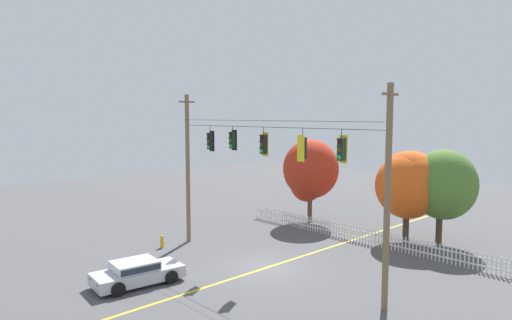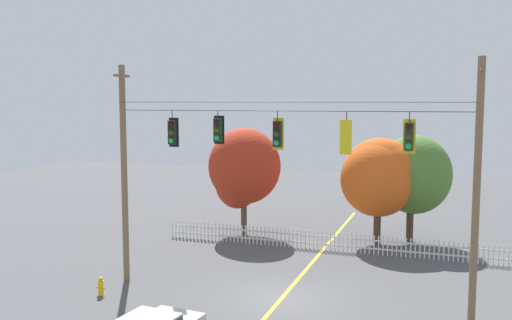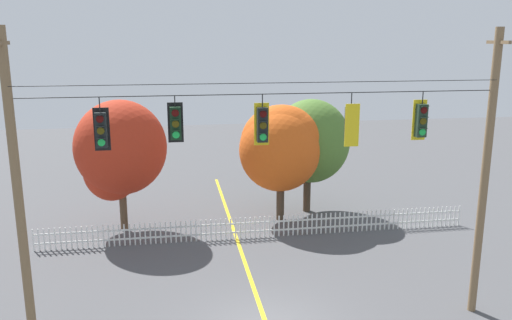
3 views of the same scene
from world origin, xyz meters
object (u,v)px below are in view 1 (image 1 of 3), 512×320
(traffic_signal_eastbound_side, at_px, (264,144))
(parked_car, at_px, (137,272))
(traffic_signal_westbound_side, at_px, (210,141))
(traffic_signal_southbound_primary, at_px, (302,148))
(traffic_signal_northbound_secondary, at_px, (233,140))
(traffic_signal_northbound_primary, at_px, (342,149))
(autumn_oak_far_east, at_px, (440,184))
(fire_hydrant, at_px, (162,242))
(autumn_maple_mid, at_px, (410,182))
(autumn_maple_near_fence, at_px, (310,172))

(traffic_signal_eastbound_side, xyz_separation_m, parked_car, (-2.34, -6.04, -5.87))
(traffic_signal_westbound_side, height_order, traffic_signal_southbound_primary, same)
(traffic_signal_northbound_secondary, relative_size, traffic_signal_northbound_primary, 0.89)
(traffic_signal_northbound_secondary, distance_m, autumn_oak_far_east, 13.16)
(traffic_signal_southbound_primary, xyz_separation_m, parked_car, (-4.98, -6.02, -5.81))
(traffic_signal_northbound_secondary, xyz_separation_m, parked_car, (0.11, -6.04, -5.98))
(traffic_signal_northbound_secondary, height_order, traffic_signal_eastbound_side, same)
(traffic_signal_northbound_secondary, xyz_separation_m, fire_hydrant, (-4.28, -1.98, -6.21))
(autumn_maple_mid, bearing_deg, traffic_signal_eastbound_side, -105.30)
(traffic_signal_northbound_secondary, bearing_deg, autumn_oak_far_east, 58.69)
(autumn_maple_near_fence, distance_m, autumn_oak_far_east, 9.32)
(traffic_signal_southbound_primary, relative_size, fire_hydrant, 2.06)
(traffic_signal_southbound_primary, distance_m, autumn_maple_near_fence, 12.59)
(parked_car, bearing_deg, traffic_signal_northbound_secondary, 91.08)
(traffic_signal_northbound_secondary, distance_m, traffic_signal_northbound_primary, 7.31)
(traffic_signal_northbound_primary, xyz_separation_m, autumn_maple_near_fence, (-9.84, 9.64, -2.70))
(autumn_oak_far_east, bearing_deg, traffic_signal_eastbound_side, -111.06)
(traffic_signal_southbound_primary, distance_m, parked_car, 9.74)
(fire_hydrant, bearing_deg, autumn_maple_mid, 51.84)
(fire_hydrant, bearing_deg, traffic_signal_westbound_side, 41.15)
(traffic_signal_northbound_secondary, relative_size, autumn_maple_near_fence, 0.22)
(traffic_signal_northbound_secondary, xyz_separation_m, autumn_oak_far_east, (6.68, 10.98, -2.82))
(traffic_signal_eastbound_side, bearing_deg, parked_car, -111.16)
(traffic_signal_westbound_side, bearing_deg, fire_hydrant, -138.85)
(traffic_signal_northbound_secondary, bearing_deg, traffic_signal_southbound_primary, -0.22)
(traffic_signal_southbound_primary, bearing_deg, traffic_signal_northbound_secondary, 179.78)
(traffic_signal_southbound_primary, distance_m, traffic_signal_northbound_primary, 2.21)
(autumn_maple_near_fence, bearing_deg, autumn_maple_mid, 3.39)
(traffic_signal_eastbound_side, relative_size, fire_hydrant, 1.96)
(traffic_signal_westbound_side, bearing_deg, autumn_maple_mid, 54.41)
(traffic_signal_southbound_primary, bearing_deg, fire_hydrant, -168.17)
(traffic_signal_eastbound_side, xyz_separation_m, autumn_maple_mid, (2.76, 10.10, -2.66))
(traffic_signal_westbound_side, relative_size, traffic_signal_southbound_primary, 0.96)
(traffic_signal_southbound_primary, distance_m, autumn_oak_far_east, 11.43)
(autumn_maple_near_fence, xyz_separation_m, parked_car, (2.65, -15.68, -3.17))
(traffic_signal_northbound_primary, height_order, autumn_maple_near_fence, traffic_signal_northbound_primary)
(autumn_maple_near_fence, relative_size, autumn_maple_mid, 1.08)
(traffic_signal_northbound_secondary, distance_m, autumn_maple_mid, 11.70)
(traffic_signal_southbound_primary, bearing_deg, autumn_oak_far_east, 81.78)
(traffic_signal_northbound_primary, height_order, fire_hydrant, traffic_signal_northbound_primary)
(autumn_maple_near_fence, bearing_deg, fire_hydrant, -98.51)
(autumn_maple_near_fence, relative_size, parked_car, 1.44)
(autumn_maple_mid, bearing_deg, parked_car, -107.54)
(traffic_signal_northbound_secondary, xyz_separation_m, autumn_maple_near_fence, (-2.54, 9.64, -2.81))
(autumn_oak_far_east, bearing_deg, parked_car, -111.09)
(traffic_signal_northbound_primary, bearing_deg, traffic_signal_eastbound_side, -180.00)
(traffic_signal_westbound_side, relative_size, traffic_signal_northbound_primary, 1.01)
(traffic_signal_westbound_side, xyz_separation_m, autumn_maple_near_fence, (-0.53, 9.64, -2.67))
(traffic_signal_westbound_side, bearing_deg, parked_car, -70.62)
(autumn_maple_near_fence, relative_size, fire_hydrant, 8.14)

